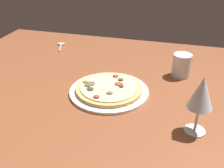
% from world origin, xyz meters
% --- Properties ---
extents(dining_table, '(1.50, 1.10, 0.04)m').
position_xyz_m(dining_table, '(0.00, 0.00, 0.02)').
color(dining_table, brown).
rests_on(dining_table, ground).
extents(pizza_main, '(0.28, 0.28, 0.03)m').
position_xyz_m(pizza_main, '(0.02, 0.02, 0.05)').
color(pizza_main, white).
rests_on(pizza_main, dining_table).
extents(wine_glass_far, '(0.07, 0.07, 0.18)m').
position_xyz_m(wine_glass_far, '(-0.28, 0.17, 0.16)').
color(wine_glass_far, silver).
rests_on(wine_glass_far, dining_table).
extents(water_glass, '(0.07, 0.07, 0.09)m').
position_xyz_m(water_glass, '(-0.22, -0.18, 0.08)').
color(water_glass, silver).
rests_on(water_glass, dining_table).
extents(spoon, '(0.06, 0.11, 0.01)m').
position_xyz_m(spoon, '(0.38, -0.36, 0.04)').
color(spoon, silver).
rests_on(spoon, dining_table).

